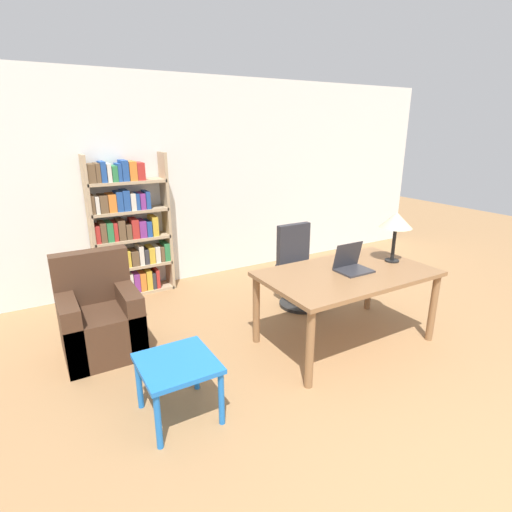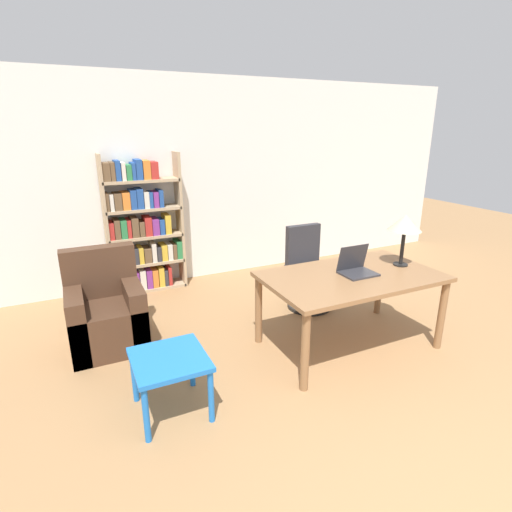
% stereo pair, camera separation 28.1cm
% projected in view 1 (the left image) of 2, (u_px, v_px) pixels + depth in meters
% --- Properties ---
extents(wall_back, '(8.00, 0.06, 2.70)m').
position_uv_depth(wall_back, '(201.00, 181.00, 5.45)').
color(wall_back, white).
rests_on(wall_back, ground_plane).
extents(desk, '(1.65, 0.97, 0.74)m').
position_uv_depth(desk, '(347.00, 280.00, 3.83)').
color(desk, olive).
rests_on(desk, ground_plane).
extents(laptop, '(0.32, 0.25, 0.26)m').
position_uv_depth(laptop, '(352.00, 265.00, 3.83)').
color(laptop, '#2D2D33').
rests_on(laptop, desk).
extents(table_lamp, '(0.32, 0.32, 0.51)m').
position_uv_depth(table_lamp, '(396.00, 221.00, 3.98)').
color(table_lamp, black).
rests_on(table_lamp, desk).
extents(office_chair, '(0.52, 0.52, 0.97)m').
position_uv_depth(office_chair, '(299.00, 269.00, 4.75)').
color(office_chair, black).
rests_on(office_chair, ground_plane).
extents(side_table_blue, '(0.53, 0.54, 0.46)m').
position_uv_depth(side_table_blue, '(178.00, 370.00, 2.87)').
color(side_table_blue, blue).
rests_on(side_table_blue, ground_plane).
extents(armchair, '(0.68, 0.67, 0.95)m').
position_uv_depth(armchair, '(100.00, 321.00, 3.74)').
color(armchair, '#472D1E').
rests_on(armchair, ground_plane).
extents(bookshelf, '(0.95, 0.28, 1.76)m').
position_uv_depth(bookshelf, '(128.00, 233.00, 4.94)').
color(bookshelf, tan).
rests_on(bookshelf, ground_plane).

